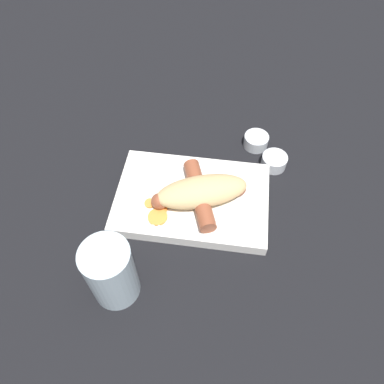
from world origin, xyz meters
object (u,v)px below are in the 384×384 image
at_px(sausage, 199,195).
at_px(bread_roll, 202,191).
at_px(condiment_cup_near, 274,162).
at_px(drink_glass, 111,273).
at_px(food_tray, 192,199).
at_px(condiment_cup_far, 256,141).

bearing_deg(sausage, bread_roll, -152.16).
bearing_deg(condiment_cup_near, drink_glass, 50.11).
distance_m(food_tray, drink_glass, 0.21).
relative_size(sausage, condiment_cup_far, 3.29).
height_order(bread_roll, condiment_cup_near, bread_roll).
height_order(sausage, drink_glass, drink_glass).
height_order(food_tray, condiment_cup_near, condiment_cup_near).
height_order(condiment_cup_far, drink_glass, drink_glass).
bearing_deg(sausage, food_tray, -26.91).
bearing_deg(food_tray, drink_glass, 62.29).
bearing_deg(condiment_cup_near, food_tray, 36.62).
xyz_separation_m(food_tray, bread_roll, (-0.02, 0.01, 0.03)).
distance_m(bread_roll, drink_glass, 0.21).
distance_m(food_tray, sausage, 0.03).
bearing_deg(sausage, condiment_cup_far, -120.03).
bearing_deg(drink_glass, condiment_cup_near, -129.89).
bearing_deg(condiment_cup_far, bread_roll, 60.70).
height_order(bread_roll, drink_glass, drink_glass).
bearing_deg(food_tray, sausage, 153.09).
bearing_deg(bread_roll, condiment_cup_near, -138.52).
distance_m(condiment_cup_near, drink_glass, 0.39).
distance_m(sausage, condiment_cup_near, 0.18).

